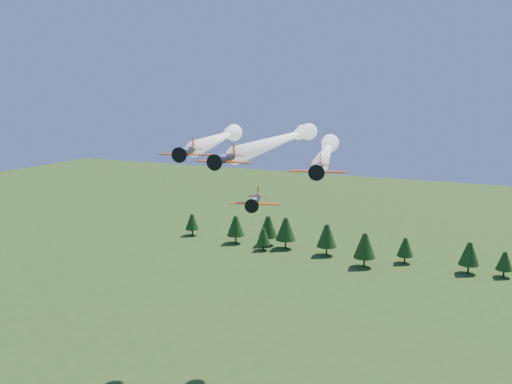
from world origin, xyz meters
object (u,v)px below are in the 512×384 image
at_px(plane_lead, 285,138).
at_px(plane_left, 222,137).
at_px(plane_slot, 255,201).
at_px(plane_right, 327,150).

xyz_separation_m(plane_lead, plane_left, (-12.84, -0.99, -0.18)).
bearing_deg(plane_slot, plane_left, 116.31).
bearing_deg(plane_left, plane_lead, -12.64).
height_order(plane_right, plane_slot, plane_right).
distance_m(plane_lead, plane_right, 8.20).
distance_m(plane_lead, plane_slot, 17.54).
bearing_deg(plane_right, plane_slot, -122.71).
distance_m(plane_left, plane_slot, 21.51).
xyz_separation_m(plane_left, plane_slot, (13.70, -14.01, -8.87)).
bearing_deg(plane_right, plane_lead, -165.00).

